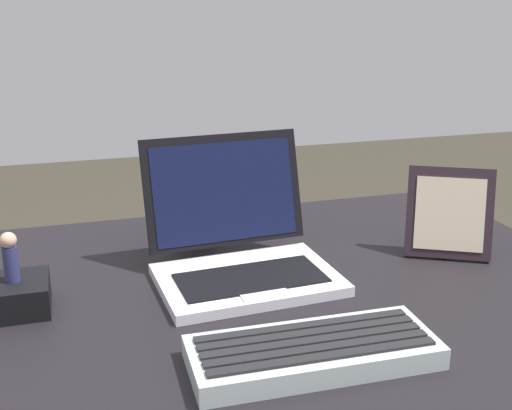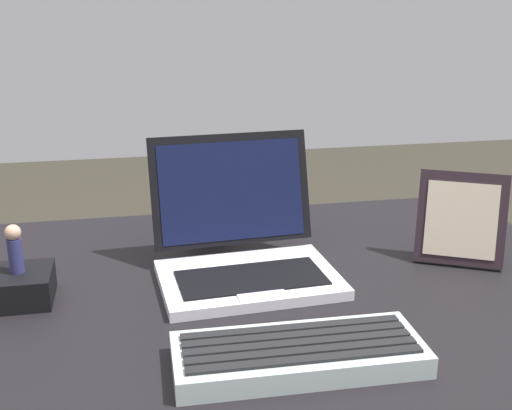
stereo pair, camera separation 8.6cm
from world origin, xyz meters
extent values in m
cube|color=black|center=(0.00, 0.00, 0.73)|extent=(1.33, 0.82, 0.03)
cylinder|color=black|center=(0.60, 0.34, 0.36)|extent=(0.07, 0.07, 0.71)
cube|color=white|center=(0.07, 0.02, 0.76)|extent=(0.31, 0.22, 0.02)
cube|color=black|center=(0.07, 0.00, 0.77)|extent=(0.25, 0.13, 0.00)
cube|color=silver|center=(0.08, -0.06, 0.77)|extent=(0.08, 0.04, 0.00)
cube|color=black|center=(0.06, 0.14, 0.88)|extent=(0.29, 0.08, 0.19)
cube|color=black|center=(0.06, 0.14, 0.88)|extent=(0.26, 0.07, 0.17)
cube|color=silver|center=(0.06, 0.14, 0.86)|extent=(0.24, 0.02, 0.01)
cube|color=#B0C0C0|center=(0.09, -0.24, 0.76)|extent=(0.33, 0.13, 0.03)
cube|color=black|center=(0.09, -0.28, 0.78)|extent=(0.30, 0.02, 0.00)
cube|color=black|center=(0.09, -0.26, 0.78)|extent=(0.30, 0.02, 0.00)
cube|color=black|center=(0.09, -0.24, 0.78)|extent=(0.30, 0.02, 0.00)
cube|color=black|center=(0.09, -0.22, 0.78)|extent=(0.30, 0.02, 0.00)
cube|color=black|center=(0.09, -0.20, 0.78)|extent=(0.30, 0.02, 0.00)
cube|color=black|center=(0.46, 0.04, 0.83)|extent=(0.16, 0.12, 0.16)
cube|color=#C5B597|center=(0.45, 0.03, 0.83)|extent=(0.13, 0.09, 0.13)
cube|color=black|center=(0.47, 0.06, 0.76)|extent=(0.02, 0.02, 0.03)
cube|color=black|center=(-0.30, 0.03, 0.77)|extent=(0.10, 0.10, 0.05)
cylinder|color=navy|center=(-0.30, 0.03, 0.82)|extent=(0.02, 0.02, 0.06)
sphere|color=tan|center=(-0.30, 0.03, 0.86)|extent=(0.02, 0.02, 0.02)
cylinder|color=black|center=(0.03, 0.26, 0.80)|extent=(0.08, 0.08, 0.10)
torus|color=black|center=(0.09, 0.26, 0.80)|extent=(0.05, 0.01, 0.05)
camera|label=1|loc=(-0.20, -0.94, 1.22)|focal=45.91mm
camera|label=2|loc=(-0.11, -0.97, 1.22)|focal=45.91mm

